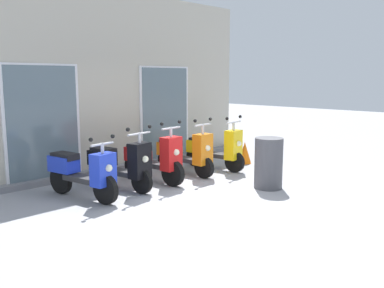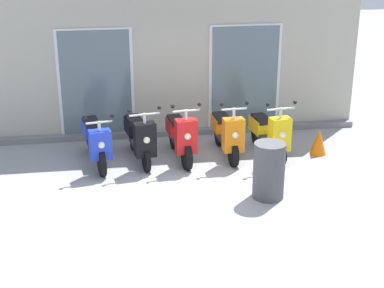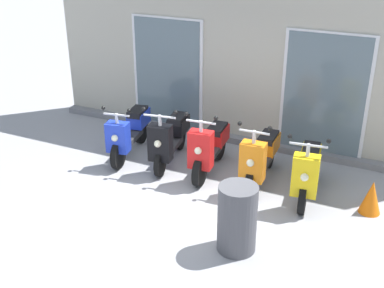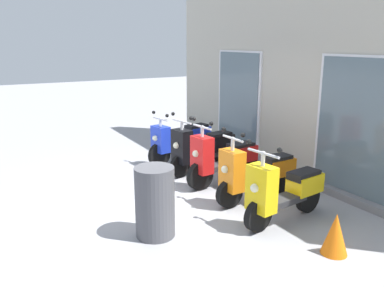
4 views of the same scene
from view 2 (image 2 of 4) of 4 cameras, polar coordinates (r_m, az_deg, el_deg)
name	(u,v)px [view 2 (image 2 of 4)]	position (r m, az deg, el deg)	size (l,w,h in m)	color
ground_plane	(192,188)	(9.91, -0.01, -4.33)	(40.00, 40.00, 0.00)	#939399
storefront_facade	(170,46)	(12.06, -2.15, 9.65)	(8.00, 0.50, 3.88)	#B2AD9E
scooter_blue	(96,140)	(10.84, -9.48, 0.35)	(0.62, 1.61, 1.12)	black
scooter_black	(139,136)	(10.88, -5.21, 0.76)	(0.64, 1.55, 1.21)	black
scooter_red	(181,136)	(10.93, -1.13, 0.81)	(0.56, 1.55, 1.24)	black
scooter_orange	(227,133)	(11.11, 3.44, 1.08)	(0.54, 1.55, 1.23)	black
scooter_yellow	(269,133)	(11.17, 7.64, 1.07)	(0.60, 1.51, 1.23)	black
trash_bin	(269,171)	(9.48, 7.59, -2.61)	(0.52, 0.52, 0.94)	#4C4C51
traffic_cone	(319,141)	(11.50, 12.38, 0.25)	(0.32, 0.32, 0.52)	orange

